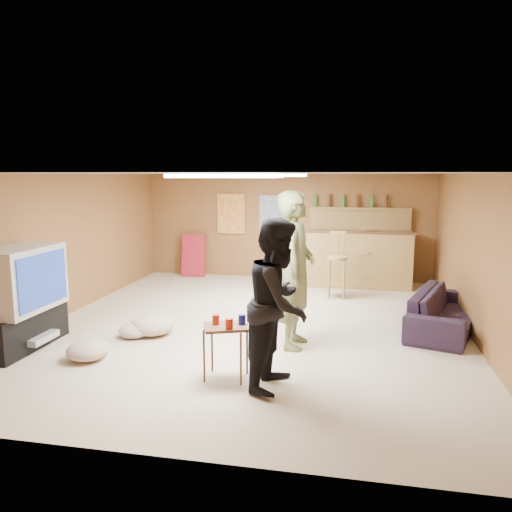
% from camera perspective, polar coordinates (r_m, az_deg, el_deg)
% --- Properties ---
extents(ground, '(7.00, 7.00, 0.00)m').
position_cam_1_polar(ground, '(7.36, -0.31, -7.96)').
color(ground, '#B9A88E').
rests_on(ground, ground).
extents(ceiling, '(6.00, 7.00, 0.02)m').
position_cam_1_polar(ceiling, '(7.02, -0.33, 9.44)').
color(ceiling, silver).
rests_on(ceiling, ground).
extents(wall_back, '(6.00, 0.02, 2.20)m').
position_cam_1_polar(wall_back, '(10.53, 3.54, 3.40)').
color(wall_back, brown).
rests_on(wall_back, ground).
extents(wall_front, '(6.00, 0.02, 2.20)m').
position_cam_1_polar(wall_front, '(3.82, -11.07, -7.37)').
color(wall_front, brown).
rests_on(wall_front, ground).
extents(wall_left, '(0.02, 7.00, 2.20)m').
position_cam_1_polar(wall_left, '(8.25, -21.19, 1.13)').
color(wall_left, brown).
rests_on(wall_left, ground).
extents(wall_right, '(0.02, 7.00, 2.20)m').
position_cam_1_polar(wall_right, '(7.14, 23.98, -0.23)').
color(wall_right, brown).
rests_on(wall_right, ground).
extents(tv_stand, '(0.55, 1.30, 0.50)m').
position_cam_1_polar(tv_stand, '(7.06, -25.39, -7.52)').
color(tv_stand, black).
rests_on(tv_stand, ground).
extents(dvd_box, '(0.35, 0.50, 0.08)m').
position_cam_1_polar(dvd_box, '(6.96, -23.87, -8.50)').
color(dvd_box, '#B2B2B7').
rests_on(dvd_box, tv_stand).
extents(tv_body, '(0.60, 1.10, 0.80)m').
position_cam_1_polar(tv_body, '(6.87, -25.30, -2.38)').
color(tv_body, '#B2B2B7').
rests_on(tv_body, tv_stand).
extents(tv_screen, '(0.02, 0.95, 0.65)m').
position_cam_1_polar(tv_screen, '(6.69, -23.17, -2.52)').
color(tv_screen, navy).
rests_on(tv_screen, tv_body).
extents(bar_counter, '(2.00, 0.60, 1.10)m').
position_cam_1_polar(bar_counter, '(9.97, 11.65, -0.31)').
color(bar_counter, olive).
rests_on(bar_counter, ground).
extents(bar_lip, '(2.10, 0.12, 0.05)m').
position_cam_1_polar(bar_lip, '(9.64, 11.76, 2.67)').
color(bar_lip, '#422715').
rests_on(bar_lip, bar_counter).
extents(bar_shelf, '(2.00, 0.18, 0.05)m').
position_cam_1_polar(bar_shelf, '(10.30, 11.82, 5.32)').
color(bar_shelf, olive).
rests_on(bar_shelf, bar_backing).
extents(bar_backing, '(2.00, 0.14, 0.60)m').
position_cam_1_polar(bar_backing, '(10.35, 11.76, 3.67)').
color(bar_backing, olive).
rests_on(bar_backing, bar_counter).
extents(poster_left, '(0.60, 0.03, 0.85)m').
position_cam_1_polar(poster_left, '(10.70, -2.88, 4.84)').
color(poster_left, '#BF3F26').
rests_on(poster_left, wall_back).
extents(poster_right, '(0.55, 0.03, 0.80)m').
position_cam_1_polar(poster_right, '(10.51, 1.90, 4.77)').
color(poster_right, '#334C99').
rests_on(poster_right, wall_back).
extents(folding_chair_stack, '(0.50, 0.26, 0.91)m').
position_cam_1_polar(folding_chair_stack, '(10.88, -7.13, 0.08)').
color(folding_chair_stack, '#A71E2D').
rests_on(folding_chair_stack, ground).
extents(ceiling_panel_front, '(1.20, 0.60, 0.04)m').
position_cam_1_polar(ceiling_panel_front, '(5.56, -3.49, 9.14)').
color(ceiling_panel_front, white).
rests_on(ceiling_panel_front, ceiling).
extents(ceiling_panel_back, '(1.20, 0.60, 0.04)m').
position_cam_1_polar(ceiling_panel_back, '(8.20, 1.39, 9.22)').
color(ceiling_panel_back, white).
rests_on(ceiling_panel_back, ceiling).
extents(person_olive, '(0.50, 0.74, 1.99)m').
position_cam_1_polar(person_olive, '(6.30, 4.55, -1.59)').
color(person_olive, '#60653A').
rests_on(person_olive, ground).
extents(person_black, '(0.80, 0.95, 1.76)m').
position_cam_1_polar(person_black, '(5.12, 2.62, -5.46)').
color(person_black, black).
rests_on(person_black, ground).
extents(sofa, '(1.32, 2.07, 0.56)m').
position_cam_1_polar(sofa, '(7.56, 20.80, -5.88)').
color(sofa, black).
rests_on(sofa, ground).
extents(tray_table, '(0.55, 0.50, 0.59)m').
position_cam_1_polar(tray_table, '(5.48, -3.46, -10.88)').
color(tray_table, '#422715').
rests_on(tray_table, ground).
extents(cup_red_near, '(0.08, 0.08, 0.11)m').
position_cam_1_polar(cup_red_near, '(5.42, -4.61, -7.24)').
color(cup_red_near, '#AF200B').
rests_on(cup_red_near, tray_table).
extents(cup_red_far, '(0.09, 0.09, 0.11)m').
position_cam_1_polar(cup_red_far, '(5.26, -3.08, -7.71)').
color(cup_red_far, '#AF200B').
rests_on(cup_red_far, tray_table).
extents(cup_blue, '(0.10, 0.10, 0.11)m').
position_cam_1_polar(cup_blue, '(5.41, -1.61, -7.23)').
color(cup_blue, navy).
rests_on(cup_blue, tray_table).
extents(bar_stool_left, '(0.54, 0.54, 1.34)m').
position_cam_1_polar(bar_stool_left, '(8.95, 9.25, -0.56)').
color(bar_stool_left, olive).
rests_on(bar_stool_left, ground).
extents(bar_stool_right, '(0.44, 0.44, 1.25)m').
position_cam_1_polar(bar_stool_right, '(9.80, 12.49, -0.07)').
color(bar_stool_right, olive).
rests_on(bar_stool_right, ground).
extents(cushion_near_tv, '(0.78, 0.78, 0.27)m').
position_cam_1_polar(cushion_near_tv, '(7.08, -11.75, -7.70)').
color(cushion_near_tv, tan).
rests_on(cushion_near_tv, ground).
extents(cushion_mid, '(0.49, 0.49, 0.19)m').
position_cam_1_polar(cushion_mid, '(7.03, -13.71, -8.25)').
color(cushion_mid, tan).
rests_on(cushion_mid, ground).
extents(cushion_far, '(0.56, 0.56, 0.23)m').
position_cam_1_polar(cushion_far, '(6.37, -18.67, -10.18)').
color(cushion_far, tan).
rests_on(cushion_far, ground).
extents(bottle_row, '(1.48, 0.08, 0.26)m').
position_cam_1_polar(bottle_row, '(10.27, 10.72, 6.21)').
color(bottle_row, '#3F7233').
rests_on(bottle_row, bar_shelf).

